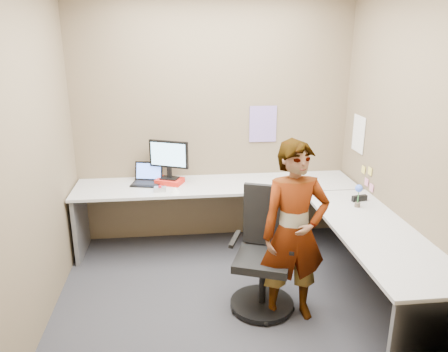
{
  "coord_description": "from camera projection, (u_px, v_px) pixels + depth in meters",
  "views": [
    {
      "loc": [
        -0.41,
        -3.39,
        2.23
      ],
      "look_at": [
        0.0,
        0.25,
        1.05
      ],
      "focal_mm": 35.0,
      "sensor_mm": 36.0,
      "label": 1
    }
  ],
  "objects": [
    {
      "name": "ground",
      "position": [
        227.0,
        295.0,
        3.93
      ],
      "size": [
        3.0,
        3.0,
        0.0
      ],
      "primitive_type": "plane",
      "color": "#27272C",
      "rests_on": "ground"
    },
    {
      "name": "wall_back",
      "position": [
        213.0,
        120.0,
        4.75
      ],
      "size": [
        3.0,
        0.0,
        3.0
      ],
      "primitive_type": "plane",
      "rotation": [
        1.57,
        0.0,
        0.0
      ],
      "color": "brown",
      "rests_on": "ground"
    },
    {
      "name": "wall_right",
      "position": [
        404.0,
        145.0,
        3.67
      ],
      "size": [
        0.0,
        2.7,
        2.7
      ],
      "primitive_type": "plane",
      "rotation": [
        1.57,
        0.0,
        -1.57
      ],
      "color": "brown",
      "rests_on": "ground"
    },
    {
      "name": "wall_left",
      "position": [
        34.0,
        156.0,
        3.36
      ],
      "size": [
        0.0,
        2.7,
        2.7
      ],
      "primitive_type": "plane",
      "rotation": [
        1.57,
        0.0,
        1.57
      ],
      "color": "brown",
      "rests_on": "ground"
    },
    {
      "name": "desk",
      "position": [
        268.0,
        216.0,
        4.16
      ],
      "size": [
        2.98,
        2.58,
        0.73
      ],
      "color": "#B6B6B6",
      "rests_on": "ground"
    },
    {
      "name": "paper_ream",
      "position": [
        170.0,
        181.0,
        4.63
      ],
      "size": [
        0.33,
        0.29,
        0.05
      ],
      "primitive_type": "cube",
      "rotation": [
        0.0,
        0.0,
        -0.41
      ],
      "color": "red",
      "rests_on": "desk"
    },
    {
      "name": "monitor",
      "position": [
        169.0,
        156.0,
        4.56
      ],
      "size": [
        0.41,
        0.21,
        0.41
      ],
      "rotation": [
        0.0,
        0.0,
        -0.41
      ],
      "color": "black",
      "rests_on": "paper_ream"
    },
    {
      "name": "laptop",
      "position": [
        148.0,
        178.0,
        4.64
      ],
      "size": [
        0.35,
        0.31,
        0.22
      ],
      "rotation": [
        0.0,
        0.0,
        -0.22
      ],
      "color": "black",
      "rests_on": "desk"
    },
    {
      "name": "trackball_mouse",
      "position": [
        160.0,
        189.0,
        4.4
      ],
      "size": [
        0.12,
        0.08,
        0.07
      ],
      "color": "#B7B7BC",
      "rests_on": "desk"
    },
    {
      "name": "origami",
      "position": [
        175.0,
        190.0,
        4.36
      ],
      "size": [
        0.1,
        0.1,
        0.06
      ],
      "primitive_type": "cone",
      "color": "white",
      "rests_on": "desk"
    },
    {
      "name": "stapler",
      "position": [
        359.0,
        198.0,
        4.14
      ],
      "size": [
        0.15,
        0.07,
        0.05
      ],
      "primitive_type": "cube",
      "rotation": [
        0.0,
        0.0,
        0.18
      ],
      "color": "black",
      "rests_on": "desk"
    },
    {
      "name": "flower",
      "position": [
        359.0,
        192.0,
        3.96
      ],
      "size": [
        0.07,
        0.07,
        0.22
      ],
      "color": "brown",
      "rests_on": "desk"
    },
    {
      "name": "calendar_purple",
      "position": [
        263.0,
        124.0,
        4.81
      ],
      "size": [
        0.3,
        0.01,
        0.4
      ],
      "primitive_type": "cube",
      "color": "#846BB7",
      "rests_on": "wall_back"
    },
    {
      "name": "calendar_white",
      "position": [
        359.0,
        134.0,
        4.56
      ],
      "size": [
        0.01,
        0.28,
        0.38
      ],
      "primitive_type": "cube",
      "color": "white",
      "rests_on": "wall_right"
    },
    {
      "name": "sticky_note_a",
      "position": [
        370.0,
        171.0,
        4.32
      ],
      "size": [
        0.01,
        0.07,
        0.07
      ],
      "primitive_type": "cube",
      "color": "#F2E059",
      "rests_on": "wall_right"
    },
    {
      "name": "sticky_note_b",
      "position": [
        367.0,
        182.0,
        4.4
      ],
      "size": [
        0.01,
        0.07,
        0.07
      ],
      "primitive_type": "cube",
      "color": "pink",
      "rests_on": "wall_right"
    },
    {
      "name": "sticky_note_c",
      "position": [
        371.0,
        188.0,
        4.3
      ],
      "size": [
        0.01,
        0.07,
        0.07
      ],
      "primitive_type": "cube",
      "color": "pink",
      "rests_on": "wall_right"
    },
    {
      "name": "sticky_note_d",
      "position": [
        363.0,
        170.0,
        4.47
      ],
      "size": [
        0.01,
        0.07,
        0.07
      ],
      "primitive_type": "cube",
      "color": "#F2E059",
      "rests_on": "wall_right"
    },
    {
      "name": "office_chair",
      "position": [
        264.0,
        261.0,
        3.68
      ],
      "size": [
        0.59,
        0.59,
        1.02
      ],
      "rotation": [
        0.0,
        0.0,
        -0.36
      ],
      "color": "black",
      "rests_on": "ground"
    },
    {
      "name": "person",
      "position": [
        294.0,
        233.0,
        3.44
      ],
      "size": [
        0.56,
        0.39,
        1.5
      ],
      "primitive_type": "imported",
      "rotation": [
        0.0,
        0.0,
        0.05
      ],
      "color": "#999399",
      "rests_on": "ground"
    }
  ]
}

